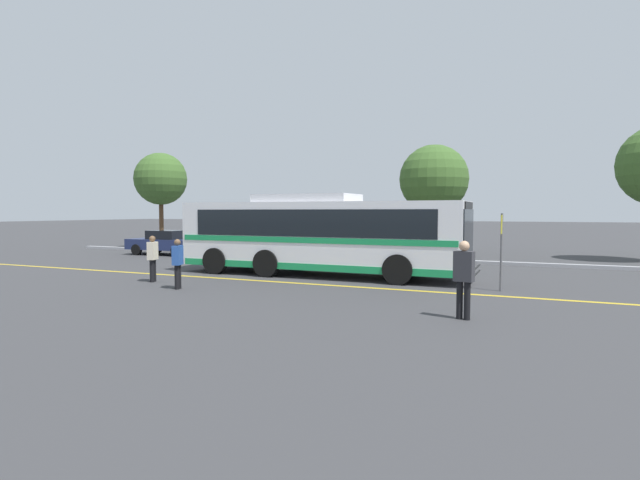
{
  "coord_description": "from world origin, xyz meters",
  "views": [
    {
      "loc": [
        6.91,
        -17.36,
        2.38
      ],
      "look_at": [
        -0.51,
        -0.4,
        1.32
      ],
      "focal_mm": 28.0,
      "sensor_mm": 36.0,
      "label": 1
    }
  ],
  "objects_px": {
    "pedestrian_2": "(153,256)",
    "tree_1": "(434,179)",
    "parked_car_1": "(248,244)",
    "pedestrian_0": "(464,275)",
    "transit_bus": "(320,234)",
    "parked_car_0": "(167,242)",
    "bus_stop_sign": "(502,242)",
    "parked_car_2": "(358,248)",
    "tree_0": "(161,179)",
    "pedestrian_1": "(178,261)"
  },
  "relations": [
    {
      "from": "pedestrian_2",
      "to": "tree_1",
      "type": "distance_m",
      "value": 16.4
    },
    {
      "from": "parked_car_1",
      "to": "pedestrian_0",
      "type": "height_order",
      "value": "pedestrian_0"
    },
    {
      "from": "transit_bus",
      "to": "pedestrian_0",
      "type": "xyz_separation_m",
      "value": [
        5.97,
        -5.73,
        -0.57
      ]
    },
    {
      "from": "pedestrian_2",
      "to": "pedestrian_0",
      "type": "bearing_deg",
      "value": -117.76
    },
    {
      "from": "tree_1",
      "to": "parked_car_1",
      "type": "bearing_deg",
      "value": -143.08
    },
    {
      "from": "parked_car_0",
      "to": "transit_bus",
      "type": "bearing_deg",
      "value": -113.84
    },
    {
      "from": "pedestrian_0",
      "to": "bus_stop_sign",
      "type": "height_order",
      "value": "bus_stop_sign"
    },
    {
      "from": "tree_1",
      "to": "parked_car_2",
      "type": "bearing_deg",
      "value": -109.4
    },
    {
      "from": "tree_0",
      "to": "parked_car_0",
      "type": "bearing_deg",
      "value": -45.88
    },
    {
      "from": "tree_0",
      "to": "bus_stop_sign",
      "type": "bearing_deg",
      "value": -24.43
    },
    {
      "from": "bus_stop_sign",
      "to": "parked_car_0",
      "type": "bearing_deg",
      "value": -108.52
    },
    {
      "from": "pedestrian_0",
      "to": "bus_stop_sign",
      "type": "relative_size",
      "value": 0.75
    },
    {
      "from": "parked_car_0",
      "to": "pedestrian_0",
      "type": "xyz_separation_m",
      "value": [
        17.24,
        -10.46,
        0.3
      ]
    },
    {
      "from": "parked_car_0",
      "to": "pedestrian_2",
      "type": "distance_m",
      "value": 10.97
    },
    {
      "from": "pedestrian_0",
      "to": "pedestrian_2",
      "type": "relative_size",
      "value": 1.11
    },
    {
      "from": "parked_car_1",
      "to": "transit_bus",
      "type": "bearing_deg",
      "value": 56.22
    },
    {
      "from": "pedestrian_2",
      "to": "bus_stop_sign",
      "type": "bearing_deg",
      "value": -94.16
    },
    {
      "from": "parked_car_1",
      "to": "tree_1",
      "type": "relative_size",
      "value": 0.71
    },
    {
      "from": "parked_car_0",
      "to": "tree_1",
      "type": "xyz_separation_m",
      "value": [
        13.42,
        6.05,
        3.46
      ]
    },
    {
      "from": "pedestrian_0",
      "to": "pedestrian_1",
      "type": "relative_size",
      "value": 1.13
    },
    {
      "from": "transit_bus",
      "to": "parked_car_2",
      "type": "bearing_deg",
      "value": -179.06
    },
    {
      "from": "parked_car_2",
      "to": "tree_0",
      "type": "relative_size",
      "value": 0.66
    },
    {
      "from": "parked_car_1",
      "to": "tree_1",
      "type": "distance_m",
      "value": 10.76
    },
    {
      "from": "transit_bus",
      "to": "bus_stop_sign",
      "type": "distance_m",
      "value": 6.58
    },
    {
      "from": "parked_car_0",
      "to": "tree_1",
      "type": "bearing_deg",
      "value": -66.81
    },
    {
      "from": "parked_car_0",
      "to": "pedestrian_0",
      "type": "distance_m",
      "value": 20.17
    },
    {
      "from": "parked_car_1",
      "to": "bus_stop_sign",
      "type": "height_order",
      "value": "bus_stop_sign"
    },
    {
      "from": "parked_car_1",
      "to": "parked_car_0",
      "type": "bearing_deg",
      "value": -87.0
    },
    {
      "from": "parked_car_0",
      "to": "parked_car_2",
      "type": "xyz_separation_m",
      "value": [
        11.21,
        -0.22,
        0.03
      ]
    },
    {
      "from": "parked_car_0",
      "to": "tree_1",
      "type": "relative_size",
      "value": 0.71
    },
    {
      "from": "parked_car_1",
      "to": "pedestrian_2",
      "type": "xyz_separation_m",
      "value": [
        1.55,
        -8.52,
        0.15
      ]
    },
    {
      "from": "parked_car_1",
      "to": "pedestrian_0",
      "type": "relative_size",
      "value": 2.48
    },
    {
      "from": "transit_bus",
      "to": "tree_1",
      "type": "bearing_deg",
      "value": 168.88
    },
    {
      "from": "parked_car_0",
      "to": "pedestrian_1",
      "type": "bearing_deg",
      "value": -138.9
    },
    {
      "from": "tree_0",
      "to": "transit_bus",
      "type": "bearing_deg",
      "value": -29.58
    },
    {
      "from": "tree_1",
      "to": "tree_0",
      "type": "bearing_deg",
      "value": -172.17
    },
    {
      "from": "pedestrian_2",
      "to": "tree_0",
      "type": "height_order",
      "value": "tree_0"
    },
    {
      "from": "parked_car_2",
      "to": "pedestrian_0",
      "type": "relative_size",
      "value": 2.33
    },
    {
      "from": "parked_car_1",
      "to": "tree_0",
      "type": "distance_m",
      "value": 10.33
    },
    {
      "from": "parked_car_2",
      "to": "pedestrian_1",
      "type": "height_order",
      "value": "pedestrian_1"
    },
    {
      "from": "transit_bus",
      "to": "pedestrian_2",
      "type": "relative_size",
      "value": 7.02
    },
    {
      "from": "parked_car_1",
      "to": "parked_car_2",
      "type": "xyz_separation_m",
      "value": [
        5.95,
        -0.14,
        -0.01
      ]
    },
    {
      "from": "tree_1",
      "to": "pedestrian_2",
      "type": "bearing_deg",
      "value": -114.28
    },
    {
      "from": "parked_car_0",
      "to": "parked_car_2",
      "type": "height_order",
      "value": "parked_car_2"
    },
    {
      "from": "transit_bus",
      "to": "parked_car_0",
      "type": "xyz_separation_m",
      "value": [
        -11.27,
        4.73,
        -0.87
      ]
    },
    {
      "from": "transit_bus",
      "to": "tree_0",
      "type": "bearing_deg",
      "value": -119.46
    },
    {
      "from": "parked_car_2",
      "to": "pedestrian_1",
      "type": "bearing_deg",
      "value": -12.59
    },
    {
      "from": "parked_car_2",
      "to": "tree_0",
      "type": "bearing_deg",
      "value": -101.75
    },
    {
      "from": "parked_car_2",
      "to": "bus_stop_sign",
      "type": "relative_size",
      "value": 1.74
    },
    {
      "from": "parked_car_0",
      "to": "parked_car_1",
      "type": "bearing_deg",
      "value": -91.98
    }
  ]
}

